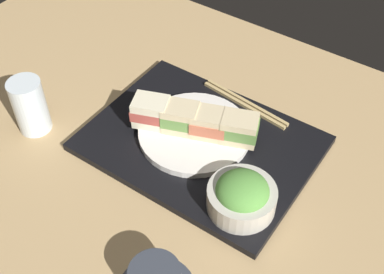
% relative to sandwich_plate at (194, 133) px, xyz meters
% --- Properties ---
extents(ground_plane, '(1.40, 1.00, 0.03)m').
position_rel_sandwich_plate_xyz_m(ground_plane, '(0.03, 0.07, -0.04)').
color(ground_plane, tan).
extents(serving_tray, '(0.44, 0.33, 0.02)m').
position_rel_sandwich_plate_xyz_m(serving_tray, '(-0.02, 0.01, -0.01)').
color(serving_tray, black).
rests_on(serving_tray, ground_plane).
extents(sandwich_plate, '(0.23, 0.23, 0.01)m').
position_rel_sandwich_plate_xyz_m(sandwich_plate, '(0.00, 0.00, 0.00)').
color(sandwich_plate, white).
rests_on(sandwich_plate, serving_tray).
extents(sandwich_nearmost, '(0.09, 0.07, 0.06)m').
position_rel_sandwich_plate_xyz_m(sandwich_nearmost, '(-0.08, -0.03, 0.03)').
color(sandwich_nearmost, beige).
rests_on(sandwich_nearmost, sandwich_plate).
extents(sandwich_inner_near, '(0.08, 0.08, 0.05)m').
position_rel_sandwich_plate_xyz_m(sandwich_inner_near, '(-0.03, -0.01, 0.03)').
color(sandwich_inner_near, beige).
rests_on(sandwich_inner_near, sandwich_plate).
extents(sandwich_inner_far, '(0.08, 0.07, 0.06)m').
position_rel_sandwich_plate_xyz_m(sandwich_inner_far, '(0.03, 0.01, 0.04)').
color(sandwich_inner_far, beige).
rests_on(sandwich_inner_far, sandwich_plate).
extents(sandwich_farmost, '(0.09, 0.07, 0.06)m').
position_rel_sandwich_plate_xyz_m(sandwich_farmost, '(0.08, 0.03, 0.04)').
color(sandwich_farmost, '#EFE5C1').
rests_on(sandwich_farmost, sandwich_plate).
extents(salad_bowl, '(0.12, 0.12, 0.07)m').
position_rel_sandwich_plate_xyz_m(salad_bowl, '(-0.17, 0.10, 0.02)').
color(salad_bowl, beige).
rests_on(salad_bowl, serving_tray).
extents(chopsticks_pair, '(0.21, 0.04, 0.01)m').
position_rel_sandwich_plate_xyz_m(chopsticks_pair, '(-0.04, -0.13, -0.00)').
color(chopsticks_pair, tan).
rests_on(chopsticks_pair, serving_tray).
extents(drinking_glass, '(0.07, 0.07, 0.12)m').
position_rel_sandwich_plate_xyz_m(drinking_glass, '(0.29, 0.15, 0.04)').
color(drinking_glass, silver).
rests_on(drinking_glass, ground_plane).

